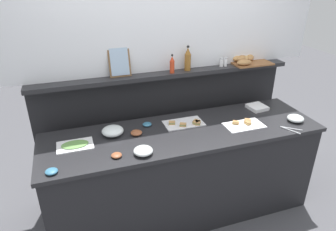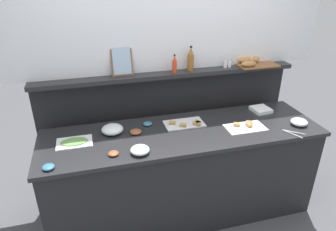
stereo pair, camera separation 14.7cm
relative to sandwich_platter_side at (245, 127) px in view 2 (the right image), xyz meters
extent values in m
plane|color=#4C4C51|center=(-0.55, 0.68, -0.91)|extent=(12.00, 12.00, 0.00)
cube|color=black|center=(-0.55, 0.08, -0.48)|extent=(2.41, 0.67, 0.86)
cube|color=#232326|center=(-0.55, 0.08, -0.03)|extent=(2.45, 0.71, 0.03)
cube|color=black|center=(-0.55, 0.62, -0.28)|extent=(2.53, 0.08, 1.25)
cube|color=#232326|center=(-0.55, 0.57, 0.36)|extent=(2.53, 0.22, 0.04)
cube|color=silver|center=(0.00, -0.01, 0.00)|extent=(0.35, 0.20, 0.01)
cube|color=#AD7A47|center=(-0.07, 0.04, 0.01)|extent=(0.07, 0.07, 0.01)
cube|color=#E5C666|center=(-0.07, 0.04, 0.01)|extent=(0.07, 0.07, 0.01)
cube|color=#AD7A47|center=(-0.07, 0.04, 0.02)|extent=(0.07, 0.07, 0.01)
cube|color=#AD7A47|center=(0.03, 0.00, 0.01)|extent=(0.05, 0.06, 0.01)
cube|color=#E5C666|center=(0.03, 0.00, 0.01)|extent=(0.05, 0.06, 0.01)
cube|color=#AD7A47|center=(0.03, 0.00, 0.02)|extent=(0.05, 0.06, 0.01)
cube|color=#AD7A47|center=(0.06, 0.04, 0.01)|extent=(0.07, 0.07, 0.01)
cube|color=#E5C666|center=(0.06, 0.04, 0.01)|extent=(0.07, 0.07, 0.01)
cube|color=#AD7A47|center=(0.06, 0.04, 0.02)|extent=(0.07, 0.07, 0.01)
cube|color=silver|center=(-0.50, 0.21, 0.00)|extent=(0.36, 0.20, 0.01)
cube|color=#B7844C|center=(-0.40, 0.15, 0.01)|extent=(0.07, 0.06, 0.01)
cube|color=#66994C|center=(-0.40, 0.15, 0.01)|extent=(0.07, 0.06, 0.01)
cube|color=#B7844C|center=(-0.40, 0.15, 0.02)|extent=(0.07, 0.06, 0.01)
cube|color=#B7844C|center=(-0.39, 0.14, 0.01)|extent=(0.06, 0.07, 0.01)
cube|color=#66994C|center=(-0.39, 0.14, 0.01)|extent=(0.06, 0.07, 0.01)
cube|color=#B7844C|center=(-0.39, 0.14, 0.02)|extent=(0.06, 0.07, 0.01)
cube|color=#B7844C|center=(-0.61, 0.22, 0.01)|extent=(0.07, 0.06, 0.01)
cube|color=#66994C|center=(-0.61, 0.22, 0.01)|extent=(0.07, 0.06, 0.01)
cube|color=#B7844C|center=(-0.61, 0.22, 0.02)|extent=(0.07, 0.06, 0.01)
cube|color=#B7844C|center=(-0.53, 0.15, 0.01)|extent=(0.07, 0.06, 0.01)
cube|color=#66994C|center=(-0.53, 0.15, 0.01)|extent=(0.07, 0.06, 0.01)
cube|color=#B7844C|center=(-0.53, 0.15, 0.02)|extent=(0.07, 0.06, 0.01)
cube|color=#B7844C|center=(-0.39, 0.17, 0.01)|extent=(0.06, 0.07, 0.01)
cube|color=#66994C|center=(-0.39, 0.17, 0.01)|extent=(0.06, 0.07, 0.01)
cube|color=#B7844C|center=(-0.39, 0.17, 0.02)|extent=(0.06, 0.07, 0.01)
cube|color=white|center=(-1.46, 0.13, 0.00)|extent=(0.28, 0.19, 0.01)
ellipsoid|color=#66994C|center=(-1.46, 0.13, 0.01)|extent=(0.21, 0.13, 0.01)
ellipsoid|color=silver|center=(-0.97, -0.16, 0.02)|extent=(0.15, 0.15, 0.06)
ellipsoid|color=#599959|center=(-0.97, -0.16, 0.01)|extent=(0.12, 0.12, 0.04)
ellipsoid|color=silver|center=(-1.14, 0.21, 0.03)|extent=(0.19, 0.19, 0.07)
ellipsoid|color=#BF4C3F|center=(-1.14, 0.21, 0.02)|extent=(0.14, 0.14, 0.04)
ellipsoid|color=silver|center=(0.49, -0.08, 0.02)|extent=(0.15, 0.15, 0.06)
ellipsoid|color=#BF4C3F|center=(0.49, -0.08, 0.01)|extent=(0.12, 0.12, 0.04)
ellipsoid|color=brown|center=(-1.18, -0.13, 0.01)|extent=(0.08, 0.08, 0.03)
ellipsoid|color=teal|center=(-0.83, 0.28, 0.01)|extent=(0.08, 0.08, 0.03)
ellipsoid|color=teal|center=(-1.64, -0.19, 0.01)|extent=(0.09, 0.09, 0.03)
ellipsoid|color=brown|center=(-0.95, 0.15, 0.01)|extent=(0.10, 0.10, 0.03)
cylinder|color=#B7BABF|center=(0.36, -0.19, 0.00)|extent=(0.14, 0.12, 0.01)
cylinder|color=#B7BABF|center=(0.33, -0.22, 0.00)|extent=(0.09, 0.17, 0.01)
sphere|color=#B7BABF|center=(0.29, -0.13, 0.00)|extent=(0.01, 0.01, 0.01)
cube|color=white|center=(0.31, 0.27, 0.01)|extent=(0.19, 0.19, 0.03)
cylinder|color=#8E5B23|center=(-0.34, 0.54, 0.46)|extent=(0.06, 0.06, 0.16)
cone|color=#8E5B23|center=(-0.34, 0.54, 0.57)|extent=(0.05, 0.05, 0.06)
cylinder|color=black|center=(-0.34, 0.54, 0.61)|extent=(0.02, 0.02, 0.02)
cylinder|color=red|center=(-0.51, 0.51, 0.44)|extent=(0.04, 0.04, 0.12)
cone|color=red|center=(-0.51, 0.51, 0.52)|extent=(0.04, 0.04, 0.04)
cylinder|color=black|center=(-0.51, 0.51, 0.55)|extent=(0.02, 0.02, 0.02)
cylinder|color=white|center=(0.02, 0.54, 0.42)|extent=(0.03, 0.03, 0.08)
cylinder|color=#B7BABF|center=(0.02, 0.54, 0.46)|extent=(0.03, 0.03, 0.01)
cylinder|color=white|center=(0.06, 0.54, 0.42)|extent=(0.03, 0.03, 0.08)
cylinder|color=#B7BABF|center=(0.06, 0.54, 0.46)|extent=(0.03, 0.03, 0.01)
cube|color=brown|center=(0.36, 0.54, 0.39)|extent=(0.40, 0.26, 0.02)
ellipsoid|color=#AD7A47|center=(0.27, 0.59, 0.43)|extent=(0.18, 0.15, 0.06)
ellipsoid|color=#AD7A47|center=(0.37, 0.59, 0.42)|extent=(0.12, 0.14, 0.06)
ellipsoid|color=#B7844C|center=(0.24, 0.63, 0.43)|extent=(0.17, 0.18, 0.06)
ellipsoid|color=#B7844C|center=(0.37, 0.62, 0.43)|extent=(0.12, 0.14, 0.06)
ellipsoid|color=#AD7A47|center=(0.23, 0.47, 0.42)|extent=(0.16, 0.09, 0.06)
ellipsoid|color=tan|center=(0.33, 0.61, 0.42)|extent=(0.15, 0.15, 0.05)
cube|color=brown|center=(-0.98, 0.58, 0.51)|extent=(0.19, 0.08, 0.27)
cube|color=#99B2CC|center=(-0.98, 0.57, 0.51)|extent=(0.16, 0.06, 0.24)
camera|label=1|loc=(-1.43, -2.09, 1.29)|focal=32.86mm
camera|label=2|loc=(-1.29, -2.13, 1.29)|focal=32.86mm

